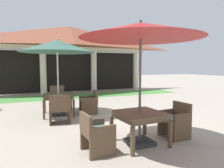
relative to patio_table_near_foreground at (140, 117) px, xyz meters
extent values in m
plane|color=#9E9384|center=(0.44, 1.00, -0.61)|extent=(60.00, 60.00, 0.00)
cylinder|color=beige|center=(-1.18, 9.39, 0.73)|extent=(0.38, 0.38, 2.68)
cylinder|color=beige|center=(2.06, 9.39, 0.73)|extent=(0.38, 0.38, 2.68)
cylinder|color=beige|center=(5.30, 9.39, 0.73)|extent=(0.38, 0.38, 2.68)
cube|color=beige|center=(0.44, 9.39, 2.19)|extent=(10.52, 0.70, 0.24)
pyramid|color=brown|center=(0.44, 9.39, 2.96)|extent=(10.92, 2.61, 1.29)
cube|color=black|center=(0.44, 10.29, 0.73)|extent=(10.32, 0.16, 2.68)
cube|color=#47843D|center=(0.44, 7.72, -0.61)|extent=(12.72, 1.99, 0.01)
cube|color=brown|center=(0.00, 0.00, 0.07)|extent=(1.04, 1.04, 0.05)
cube|color=brown|center=(0.00, 0.00, 0.00)|extent=(0.95, 0.95, 0.09)
cube|color=brown|center=(-0.44, -0.48, -0.33)|extent=(0.07, 0.07, 0.57)
cube|color=brown|center=(0.48, -0.44, -0.33)|extent=(0.07, 0.07, 0.57)
cube|color=brown|center=(-0.48, 0.44, -0.33)|extent=(0.07, 0.07, 0.57)
cube|color=brown|center=(0.44, 0.48, -0.33)|extent=(0.07, 0.07, 0.57)
cube|color=#2D2D2D|center=(0.00, 0.00, -0.57)|extent=(0.54, 0.54, 0.09)
cylinder|color=#4C4742|center=(0.00, 0.00, 0.60)|extent=(0.05, 0.05, 2.41)
cone|color=maroon|center=(0.00, 0.00, 1.84)|extent=(2.60, 2.60, 0.33)
sphere|color=#4C4742|center=(0.00, 0.00, 2.03)|extent=(0.06, 0.06, 0.06)
cube|color=brown|center=(-0.99, -0.05, -0.22)|extent=(0.55, 0.61, 0.07)
cube|color=teal|center=(-0.99, -0.05, -0.16)|extent=(0.51, 0.56, 0.05)
cube|color=brown|center=(-1.23, -0.06, 0.00)|extent=(0.09, 0.59, 0.38)
cube|color=brown|center=(-1.00, 0.23, -0.31)|extent=(0.53, 0.09, 0.60)
cube|color=brown|center=(-0.97, -0.32, -0.31)|extent=(0.53, 0.09, 0.60)
cube|color=brown|center=(-0.77, 0.23, -0.43)|extent=(0.06, 0.06, 0.35)
cube|color=brown|center=(-0.74, -0.30, -0.43)|extent=(0.06, 0.06, 0.35)
cube|color=brown|center=(-1.23, 0.21, -0.43)|extent=(0.06, 0.06, 0.35)
cube|color=brown|center=(-1.21, -0.33, -0.43)|extent=(0.06, 0.06, 0.35)
cube|color=brown|center=(0.99, 0.05, -0.20)|extent=(0.55, 0.60, 0.07)
cube|color=teal|center=(0.99, 0.05, -0.14)|extent=(0.50, 0.55, 0.05)
cube|color=brown|center=(1.23, 0.06, 0.03)|extent=(0.09, 0.58, 0.38)
cube|color=brown|center=(1.00, -0.22, -0.30)|extent=(0.52, 0.09, 0.62)
cube|color=brown|center=(0.97, 0.32, -0.30)|extent=(0.52, 0.09, 0.62)
cube|color=brown|center=(0.77, -0.22, -0.42)|extent=(0.06, 0.06, 0.38)
cube|color=brown|center=(0.74, 0.30, -0.42)|extent=(0.06, 0.06, 0.38)
cube|color=brown|center=(1.23, -0.20, -0.42)|extent=(0.06, 0.06, 0.38)
cube|color=brown|center=(1.21, 0.32, -0.42)|extent=(0.06, 0.06, 0.38)
cube|color=brown|center=(-1.20, 3.43, 0.10)|extent=(1.12, 1.12, 0.05)
cube|color=brown|center=(-1.20, 3.43, 0.04)|extent=(1.03, 1.03, 0.07)
cube|color=brown|center=(-1.73, 3.01, -0.30)|extent=(0.08, 0.08, 0.61)
cube|color=brown|center=(-0.79, 2.90, -0.30)|extent=(0.08, 0.08, 0.61)
cube|color=brown|center=(-1.62, 3.95, -0.30)|extent=(0.08, 0.08, 0.61)
cube|color=brown|center=(-0.68, 3.84, -0.30)|extent=(0.08, 0.08, 0.61)
cube|color=#2D2D2D|center=(-1.20, 3.43, -0.57)|extent=(0.48, 0.48, 0.07)
cylinder|color=beige|center=(-1.20, 3.43, 0.56)|extent=(0.05, 0.05, 2.34)
cone|color=#33594C|center=(-1.20, 3.43, 1.77)|extent=(2.53, 2.53, 0.42)
sphere|color=beige|center=(-1.20, 3.43, 2.01)|extent=(0.06, 0.06, 0.06)
cube|color=brown|center=(-1.09, 4.46, -0.19)|extent=(0.62, 0.62, 0.07)
cube|color=teal|center=(-1.09, 4.46, -0.13)|extent=(0.57, 0.57, 0.05)
cube|color=brown|center=(-1.06, 4.72, 0.07)|extent=(0.56, 0.12, 0.46)
cube|color=brown|center=(-0.83, 4.43, -0.30)|extent=(0.12, 0.56, 0.63)
cube|color=brown|center=(-1.34, 4.49, -0.30)|extent=(0.12, 0.56, 0.63)
cube|color=brown|center=(-0.86, 4.19, -0.42)|extent=(0.06, 0.06, 0.38)
cube|color=brown|center=(-1.36, 4.24, -0.42)|extent=(0.06, 0.06, 0.38)
cube|color=brown|center=(-0.81, 4.68, -0.42)|extent=(0.06, 0.06, 0.38)
cube|color=brown|center=(-1.31, 4.74, -0.42)|extent=(0.06, 0.06, 0.38)
cube|color=brown|center=(-1.32, 2.39, -0.19)|extent=(0.65, 0.57, 0.07)
cube|color=teal|center=(-1.32, 2.39, -0.13)|extent=(0.60, 0.52, 0.05)
cube|color=brown|center=(-1.35, 2.16, 0.05)|extent=(0.60, 0.13, 0.42)
cube|color=brown|center=(-1.60, 2.42, -0.27)|extent=(0.12, 0.50, 0.67)
cube|color=brown|center=(-1.05, 2.36, -0.27)|extent=(0.12, 0.50, 0.67)
cube|color=brown|center=(-1.57, 2.64, -0.42)|extent=(0.06, 0.06, 0.38)
cube|color=brown|center=(-1.03, 2.58, -0.42)|extent=(0.06, 0.06, 0.38)
cube|color=brown|center=(-1.62, 2.20, -0.42)|extent=(0.06, 0.06, 0.38)
cube|color=brown|center=(-1.08, 2.14, -0.42)|extent=(0.06, 0.06, 0.38)
cube|color=brown|center=(-0.17, 3.31, -0.22)|extent=(0.64, 0.67, 0.07)
cube|color=teal|center=(-0.17, 3.31, -0.16)|extent=(0.59, 0.61, 0.05)
cube|color=brown|center=(0.10, 3.28, 0.02)|extent=(0.13, 0.61, 0.40)
cube|color=brown|center=(-0.20, 3.03, -0.31)|extent=(0.58, 0.13, 0.61)
cube|color=brown|center=(-0.13, 3.59, -0.31)|extent=(0.58, 0.13, 0.61)
cube|color=brown|center=(-0.46, 3.06, -0.43)|extent=(0.06, 0.06, 0.36)
cube|color=brown|center=(-0.39, 3.61, -0.43)|extent=(0.06, 0.06, 0.36)
cube|color=brown|center=(0.06, 3.00, -0.43)|extent=(0.06, 0.06, 0.36)
cube|color=brown|center=(0.12, 3.55, -0.43)|extent=(0.06, 0.06, 0.36)
camera|label=1|loc=(-2.28, -3.78, 1.09)|focal=32.91mm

